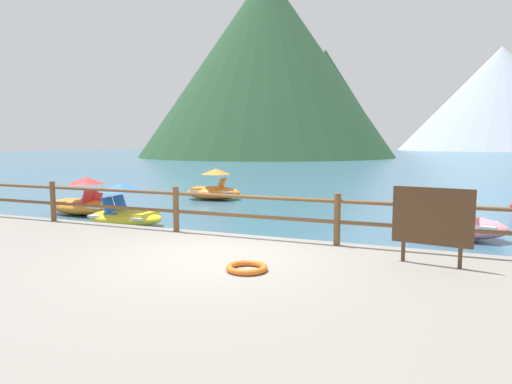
# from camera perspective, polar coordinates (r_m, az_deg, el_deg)

# --- Properties ---
(ground_plane) EXTENTS (200.00, 200.00, 0.00)m
(ground_plane) POSITION_cam_1_polar(r_m,az_deg,el_deg) (46.62, 17.78, 3.22)
(ground_plane) COLOR #38607A
(promenade_dock) EXTENTS (28.00, 8.00, 0.40)m
(promenade_dock) POSITION_cam_1_polar(r_m,az_deg,el_deg) (5.77, -15.58, -14.88)
(promenade_dock) COLOR gray
(promenade_dock) RESTS_ON ground
(dock_railing) EXTENTS (23.92, 0.12, 0.95)m
(dock_railing) POSITION_cam_1_polar(r_m,az_deg,el_deg) (8.75, -0.67, -2.17)
(dock_railing) COLOR brown
(dock_railing) RESTS_ON promenade_dock
(sign_board) EXTENTS (1.17, 0.23, 1.19)m
(sign_board) POSITION_cam_1_polar(r_m,az_deg,el_deg) (7.31, 21.53, -3.06)
(sign_board) COLOR silver
(sign_board) RESTS_ON promenade_dock
(life_ring) EXTENTS (0.61, 0.61, 0.09)m
(life_ring) POSITION_cam_1_polar(r_m,az_deg,el_deg) (6.63, -1.18, -9.62)
(life_ring) COLOR orange
(life_ring) RESTS_ON promenade_dock
(pedal_boat_0) EXTENTS (2.55, 1.18, 1.19)m
(pedal_boat_0) POSITION_cam_1_polar(r_m,az_deg,el_deg) (15.14, -21.07, -1.30)
(pedal_boat_0) COLOR orange
(pedal_boat_0) RESTS_ON ground
(pedal_boat_2) EXTENTS (2.56, 1.56, 0.89)m
(pedal_boat_2) POSITION_cam_1_polar(r_m,az_deg,el_deg) (11.70, 23.67, -3.88)
(pedal_boat_2) COLOR pink
(pedal_boat_2) RESTS_ON ground
(pedal_boat_3) EXTENTS (2.21, 1.37, 1.18)m
(pedal_boat_3) POSITION_cam_1_polar(r_m,az_deg,el_deg) (12.70, -16.35, -2.42)
(pedal_boat_3) COLOR yellow
(pedal_boat_3) RESTS_ON ground
(pedal_boat_4) EXTENTS (2.37, 1.62, 1.24)m
(pedal_boat_4) POSITION_cam_1_polar(r_m,az_deg,el_deg) (17.96, -5.42, 0.36)
(pedal_boat_4) COLOR orange
(pedal_boat_4) RESTS_ON ground
(cliff_headland) EXTENTS (40.83, 40.83, 29.32)m
(cliff_headland) POSITION_cam_1_polar(r_m,az_deg,el_deg) (74.85, 2.54, 15.13)
(cliff_headland) COLOR #284C2D
(cliff_headland) RESTS_ON ground
(distant_peak) EXTENTS (55.87, 55.87, 29.96)m
(distant_peak) POSITION_cam_1_polar(r_m,az_deg,el_deg) (151.04, 28.58, 10.38)
(distant_peak) COLOR #9EADBC
(distant_peak) RESTS_ON ground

